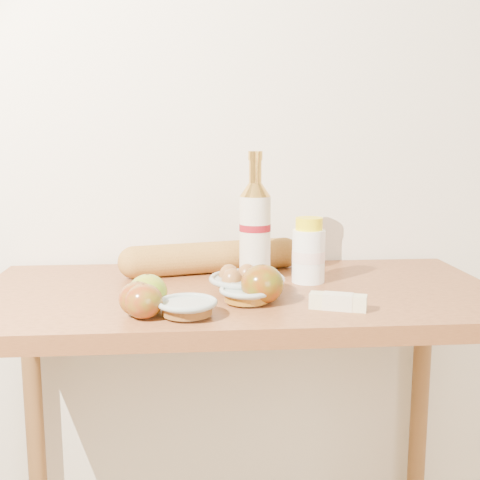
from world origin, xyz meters
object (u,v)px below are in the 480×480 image
Objects in this scene: bourbon_bottle at (255,228)px; cream_bottle at (309,252)px; egg_bowl at (247,282)px; baguette at (212,257)px; table at (239,340)px.

cream_bottle is (0.13, -0.04, -0.05)m from bourbon_bottle.
baguette reaches higher than egg_bowl.
egg_bowl is (0.01, -0.04, 0.15)m from table.
egg_bowl is at bearing -99.91° from bourbon_bottle.
bourbon_bottle is at bearing 155.39° from cream_bottle.
bourbon_bottle reaches higher than cream_bottle.
bourbon_bottle is 0.14m from cream_bottle.
cream_bottle is 0.26m from baguette.
bourbon_bottle reaches higher than egg_bowl.
baguette is (-0.07, 0.21, 0.02)m from egg_bowl.
baguette is (-0.23, 0.12, -0.03)m from cream_bottle.
egg_bowl is 0.22m from baguette.
table is 0.25m from baguette.
egg_bowl is at bearing -67.54° from table.
cream_bottle is at bearing 29.44° from egg_bowl.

